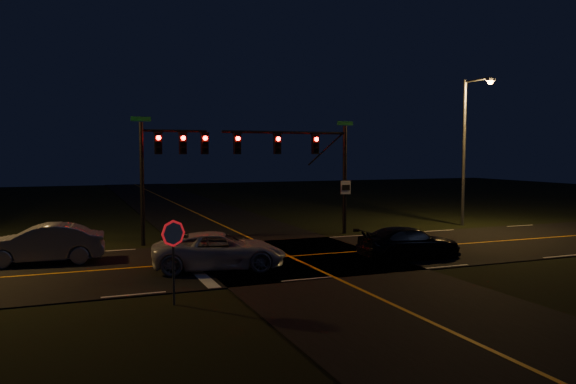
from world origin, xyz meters
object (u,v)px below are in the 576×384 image
object	(u,v)px
streetlight_ne	(468,139)
sedan_silver	(42,245)
stop_sign	(173,244)
pickup_white	(220,252)
suv_dark	(409,244)
signal_mast_nw	(165,158)
signal_mast_ne	(306,156)

from	to	relation	value
streetlight_ne	sedan_silver	xyz separation A→B (m)	(-23.88, -3.36, -4.55)
streetlight_ne	stop_sign	distance (m)	23.32
stop_sign	pickup_white	distance (m)	5.21
stop_sign	suv_dark	distance (m)	11.28
signal_mast_nw	stop_sign	xyz separation A→B (m)	(-1.61, -11.33, -2.42)
signal_mast_nw	pickup_white	size ratio (longest dim) A/B	1.14
streetlight_ne	pickup_white	world-z (taller)	streetlight_ne
signal_mast_nw	stop_sign	world-z (taller)	signal_mast_nw
stop_sign	suv_dark	bearing A→B (deg)	18.81
pickup_white	suv_dark	size ratio (longest dim) A/B	1.19
pickup_white	streetlight_ne	bearing A→B (deg)	-56.71
signal_mast_ne	sedan_silver	xyz separation A→B (m)	(-13.02, -3.21, -3.56)
signal_mast_ne	signal_mast_nw	bearing A→B (deg)	179.99
streetlight_ne	suv_dark	xyz separation A→B (m)	(-9.38, -7.85, -4.68)
streetlight_ne	stop_sign	size ratio (longest dim) A/B	3.53
signal_mast_ne	pickup_white	size ratio (longest dim) A/B	1.36
streetlight_ne	pickup_white	distance (m)	19.40
suv_dark	signal_mast_nw	bearing A→B (deg)	51.58
sedan_silver	streetlight_ne	bearing A→B (deg)	102.31
stop_sign	pickup_white	bearing A→B (deg)	60.12
suv_dark	stop_sign	bearing A→B (deg)	110.96
signal_mast_ne	sedan_silver	world-z (taller)	signal_mast_ne
sedan_silver	stop_sign	bearing A→B (deg)	29.86
signal_mast_ne	sedan_silver	distance (m)	13.87
suv_dark	pickup_white	bearing A→B (deg)	86.52
stop_sign	suv_dark	size ratio (longest dim) A/B	0.55
pickup_white	sedan_silver	xyz separation A→B (m)	(-6.41, 3.70, 0.08)
signal_mast_ne	pickup_white	bearing A→B (deg)	-133.69
signal_mast_nw	suv_dark	world-z (taller)	signal_mast_nw
signal_mast_ne	signal_mast_nw	world-z (taller)	same
streetlight_ne	suv_dark	bearing A→B (deg)	-140.06
signal_mast_ne	suv_dark	world-z (taller)	signal_mast_ne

